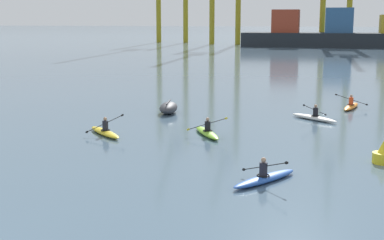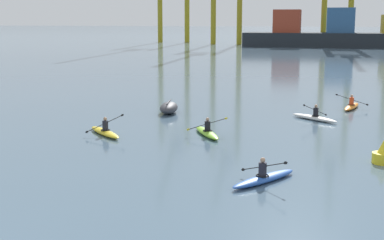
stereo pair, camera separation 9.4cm
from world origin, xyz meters
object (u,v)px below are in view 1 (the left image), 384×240
at_px(kayak_orange, 351,106).
at_px(capsized_dinghy, 169,108).
at_px(container_barge, 337,34).
at_px(kayak_lime, 207,132).
at_px(kayak_yellow, 105,132).
at_px(kayak_blue, 265,178).
at_px(channel_buoy, 383,155).
at_px(kayak_white, 314,117).

bearing_deg(kayak_orange, capsized_dinghy, -157.44).
distance_m(container_barge, kayak_lime, 92.54).
bearing_deg(kayak_yellow, container_barge, 82.17).
distance_m(capsized_dinghy, kayak_blue, 15.64).
bearing_deg(container_barge, capsized_dinghy, -97.58).
bearing_deg(channel_buoy, kayak_white, 107.92).
bearing_deg(kayak_orange, kayak_yellow, -137.00).
bearing_deg(channel_buoy, kayak_lime, 156.07).
relative_size(kayak_blue, kayak_lime, 0.98).
xyz_separation_m(kayak_lime, kayak_yellow, (-5.20, -1.16, -0.00)).
bearing_deg(kayak_blue, channel_buoy, 40.80).
relative_size(kayak_blue, kayak_yellow, 1.12).
xyz_separation_m(kayak_white, kayak_yellow, (-10.49, -6.94, 0.00)).
relative_size(kayak_white, kayak_lime, 0.92).
distance_m(capsized_dinghy, kayak_orange, 12.36).
relative_size(channel_buoy, kayak_lime, 0.31).
distance_m(capsized_dinghy, kayak_lime, 7.14).
distance_m(container_barge, channel_buoy, 95.93).
bearing_deg(container_barge, kayak_lime, -94.74).
height_order(capsized_dinghy, kayak_yellow, kayak_yellow).
height_order(kayak_blue, kayak_white, kayak_white).
relative_size(channel_buoy, kayak_white, 0.33).
height_order(container_barge, capsized_dinghy, container_barge).
height_order(container_barge, kayak_lime, container_barge).
distance_m(container_barge, kayak_white, 86.48).
xyz_separation_m(channel_buoy, kayak_orange, (-0.77, 14.47, -0.19)).
bearing_deg(kayak_lime, kayak_white, 47.54).
bearing_deg(kayak_blue, kayak_yellow, 144.48).
height_order(channel_buoy, kayak_orange, channel_buoy).
xyz_separation_m(kayak_white, kayak_lime, (-5.29, -5.78, 0.00)).
xyz_separation_m(container_barge, channel_buoy, (0.71, -95.89, -2.30)).
bearing_deg(kayak_lime, kayak_yellow, -167.44).
height_order(kayak_lime, kayak_orange, kayak_orange).
bearing_deg(capsized_dinghy, kayak_white, -1.54).
height_order(container_barge, kayak_white, container_barge).
bearing_deg(container_barge, channel_buoy, -89.57).
bearing_deg(kayak_white, kayak_lime, -132.46).
distance_m(kayak_yellow, kayak_orange, 17.48).
relative_size(container_barge, channel_buoy, 39.64).
relative_size(capsized_dinghy, kayak_white, 0.91).
bearing_deg(channel_buoy, kayak_blue, -139.20).
xyz_separation_m(kayak_yellow, kayak_orange, (12.79, 11.92, 0.00)).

